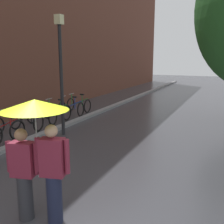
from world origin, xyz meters
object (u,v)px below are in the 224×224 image
Objects in this scene: parked_bicycle_2 at (27,121)px; street_lamp_post at (61,67)px; parked_bicycle_1 at (7,128)px; parked_bicycle_4 at (57,111)px; parked_bicycle_6 at (79,105)px; parked_bicycle_5 at (71,108)px; parked_bicycle_3 at (42,116)px; couple_under_umbrella at (37,144)px.

parked_bicycle_2 is 0.28× the size of street_lamp_post.
parked_bicycle_1 is 3.04m from parked_bicycle_4.
parked_bicycle_5 is at bearing -81.09° from parked_bicycle_6.
parked_bicycle_5 is at bearing 84.86° from parked_bicycle_3.
couple_under_umbrella reaches higher than parked_bicycle_6.
parked_bicycle_3 is 1.93m from parked_bicycle_5.
parked_bicycle_6 is (-0.07, 3.86, 0.00)m from parked_bicycle_2.
parked_bicycle_5 is 3.82m from street_lamp_post.
parked_bicycle_6 is at bearing 98.91° from parked_bicycle_5.
parked_bicycle_6 is (-0.15, 0.93, 0.00)m from parked_bicycle_5.
parked_bicycle_1 is 0.96× the size of parked_bicycle_5.
parked_bicycle_2 and parked_bicycle_4 have the same top height.
parked_bicycle_6 is at bearing 89.44° from parked_bicycle_3.
parked_bicycle_6 is at bearing 90.41° from parked_bicycle_4.
parked_bicycle_5 is at bearing 120.19° from couple_under_umbrella.
parked_bicycle_2 is 2.00m from parked_bicycle_4.
street_lamp_post is at bearing 36.63° from parked_bicycle_1.
couple_under_umbrella is at bearing -37.39° from parked_bicycle_1.
parked_bicycle_5 is 0.54× the size of couple_under_umbrella.
parked_bicycle_1 is at bearing -87.42° from parked_bicycle_2.
parked_bicycle_3 is 0.28× the size of street_lamp_post.
parked_bicycle_4 is (-0.05, 2.00, 0.00)m from parked_bicycle_2.
street_lamp_post reaches higher than parked_bicycle_1.
parked_bicycle_1 is 0.99× the size of parked_bicycle_4.
street_lamp_post is at bearing -27.42° from parked_bicycle_3.
couple_under_umbrella is at bearing -44.97° from parked_bicycle_2.
parked_bicycle_4 is at bearing -98.01° from parked_bicycle_5.
parked_bicycle_5 is 0.27× the size of street_lamp_post.
parked_bicycle_2 is 2.94m from parked_bicycle_5.
parked_bicycle_2 is 1.01× the size of parked_bicycle_5.
couple_under_umbrella is (4.22, -3.23, 1.01)m from parked_bicycle_1.
parked_bicycle_1 and parked_bicycle_2 have the same top height.
parked_bicycle_1 is 2.85m from street_lamp_post.
parked_bicycle_2 is (-0.05, 1.04, 0.00)m from parked_bicycle_1.
parked_bicycle_6 is 9.27m from couple_under_umbrella.
parked_bicycle_1 is 0.52× the size of couple_under_umbrella.
parked_bicycle_5 is at bearing 88.44° from parked_bicycle_2.
street_lamp_post reaches higher than parked_bicycle_4.
parked_bicycle_6 is at bearing 90.97° from parked_bicycle_2.
parked_bicycle_4 is (-0.10, 3.04, 0.00)m from parked_bicycle_1.
parked_bicycle_1 is 1.04m from parked_bicycle_2.
couple_under_umbrella is at bearing -59.81° from parked_bicycle_5.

